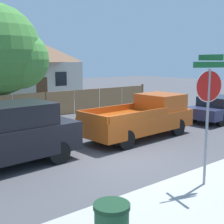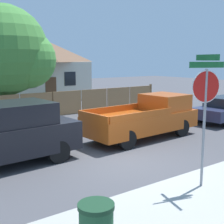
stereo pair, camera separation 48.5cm
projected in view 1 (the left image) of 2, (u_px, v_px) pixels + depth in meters
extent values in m
plane|color=#47474C|center=(123.00, 161.00, 10.38)|extent=(80.00, 80.00, 0.00)
cube|color=#A3A39E|center=(219.00, 198.00, 7.62)|extent=(36.00, 3.20, 0.01)
cube|color=#997047|center=(30.00, 106.00, 17.67)|extent=(1.89, 0.06, 1.46)
cube|color=#997047|center=(61.00, 103.00, 18.88)|extent=(1.89, 0.06, 1.46)
cube|color=#997047|center=(87.00, 101.00, 20.10)|extent=(1.89, 0.06, 1.46)
cube|color=#997047|center=(111.00, 98.00, 21.32)|extent=(1.89, 0.06, 1.46)
cube|color=#997047|center=(132.00, 96.00, 22.54)|extent=(1.89, 0.06, 1.46)
cube|color=brown|center=(142.00, 94.00, 23.14)|extent=(0.12, 0.12, 1.56)
cube|color=beige|center=(26.00, 81.00, 25.98)|extent=(7.48, 5.81, 3.15)
pyramid|color=brown|center=(24.00, 48.00, 25.54)|extent=(8.08, 6.28, 2.18)
cube|color=black|center=(20.00, 81.00, 22.66)|extent=(1.00, 0.04, 1.10)
cube|color=black|center=(61.00, 79.00, 24.74)|extent=(1.00, 0.04, 1.10)
cube|color=brown|center=(42.00, 91.00, 23.84)|extent=(0.90, 0.04, 2.00)
sphere|color=#478F3C|center=(19.00, 59.00, 17.59)|extent=(3.34, 3.34, 3.34)
cube|color=black|center=(4.00, 141.00, 9.71)|extent=(4.69, 2.30, 0.94)
cube|color=black|center=(43.00, 110.00, 10.51)|extent=(0.17, 1.79, 0.58)
cylinder|color=black|center=(32.00, 142.00, 11.39)|extent=(0.75, 0.22, 0.75)
cylinder|color=black|center=(59.00, 152.00, 10.07)|extent=(0.75, 0.22, 0.75)
cube|color=#B74C14|center=(139.00, 121.00, 13.32)|extent=(5.33, 2.25, 0.75)
cube|color=#B74C14|center=(160.00, 102.00, 14.15)|extent=(1.78, 1.88, 0.70)
cube|color=#B74C14|center=(109.00, 109.00, 13.32)|extent=(3.28, 0.28, 0.26)
cube|color=#B74C14|center=(141.00, 115.00, 11.97)|extent=(3.28, 0.28, 0.26)
cube|color=#B74C14|center=(91.00, 117.00, 11.52)|extent=(0.19, 1.85, 0.26)
cylinder|color=black|center=(148.00, 122.00, 15.08)|extent=(0.75, 0.22, 0.75)
cylinder|color=black|center=(178.00, 127.00, 13.82)|extent=(0.75, 0.22, 0.75)
cylinder|color=black|center=(97.00, 132.00, 12.93)|extent=(0.75, 0.22, 0.75)
cylinder|color=black|center=(126.00, 140.00, 11.67)|extent=(0.75, 0.22, 0.75)
cube|color=#282D4C|center=(221.00, 110.00, 17.21)|extent=(4.59, 2.09, 0.56)
cube|color=black|center=(220.00, 101.00, 17.01)|extent=(2.16, 1.77, 0.49)
cylinder|color=black|center=(220.00, 110.00, 18.77)|extent=(0.64, 0.22, 0.64)
cylinder|color=black|center=(194.00, 116.00, 16.92)|extent=(0.64, 0.22, 0.64)
cylinder|color=black|center=(221.00, 120.00, 15.75)|extent=(0.64, 0.22, 0.64)
cylinder|color=gray|center=(207.00, 128.00, 8.20)|extent=(0.07, 0.07, 3.11)
cylinder|color=red|center=(209.00, 86.00, 8.02)|extent=(0.76, 0.25, 0.78)
cylinder|color=white|center=(209.00, 86.00, 8.01)|extent=(0.80, 0.25, 0.83)
cube|color=#19602D|center=(210.00, 65.00, 7.92)|extent=(0.99, 0.31, 0.15)
cube|color=#19602D|center=(210.00, 58.00, 7.89)|extent=(0.29, 0.89, 0.15)
cylinder|color=#163922|center=(112.00, 206.00, 5.14)|extent=(0.62, 0.62, 0.08)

